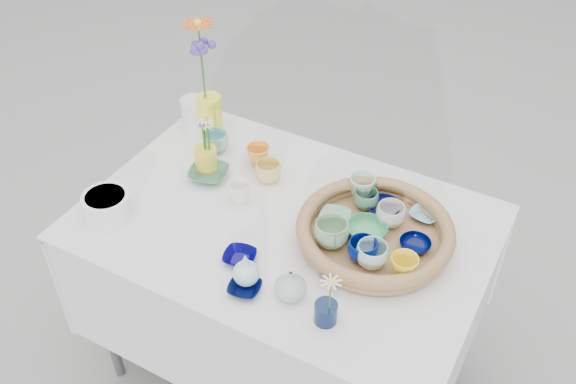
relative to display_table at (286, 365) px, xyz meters
The scene contains 34 objects.
ground 0.00m from the display_table, ahead, with size 80.00×80.00×0.00m, color gray.
display_table is the anchor object (origin of this frame).
wicker_tray 0.85m from the display_table, 10.12° to the left, with size 0.47×0.47×0.08m, color brown, non-canonical shape.
tray_ceramic_0 0.86m from the display_table, 32.94° to the left, with size 0.11×0.11×0.03m, color #0A0C44.
tray_ceramic_1 0.90m from the display_table, ahead, with size 0.09×0.09×0.03m, color #000539.
tray_ceramic_2 0.92m from the display_table, ahead, with size 0.08×0.08×0.07m, color yellow.
tray_ceramic_3 0.84m from the display_table, 10.29° to the left, with size 0.12×0.12×0.04m, color #3FA268.
tray_ceramic_4 0.84m from the display_table, 11.60° to the right, with size 0.10×0.10×0.08m, color #80AF86.
tray_ceramic_5 0.81m from the display_table, 23.37° to the left, with size 0.09×0.09×0.02m, color #83BBA0.
tray_ceramic_6 0.86m from the display_table, 50.51° to the left, with size 0.08×0.08×0.08m, color #AAD3BF.
tray_ceramic_7 0.88m from the display_table, 23.63° to the left, with size 0.09×0.09×0.07m, color silver.
tray_ceramic_8 0.91m from the display_table, 28.74° to the left, with size 0.09×0.09×0.02m, color #75BBE0.
tray_ceramic_9 0.87m from the display_table, 10.16° to the right, with size 0.09×0.09×0.07m, color #011565.
tray_ceramic_10 0.82m from the display_table, ahead, with size 0.09×0.09×0.03m, color #F8D268.
tray_ceramic_11 0.88m from the display_table, 10.15° to the right, with size 0.09×0.09×0.07m, color silver.
tray_ceramic_12 0.85m from the display_table, 39.66° to the left, with size 0.08×0.08×0.06m, color #3F7551.
loose_ceramic_0 0.86m from the display_table, 136.70° to the left, with size 0.08×0.08×0.08m, color #F59F31.
loose_ceramic_1 0.83m from the display_table, 134.26° to the left, with size 0.09×0.09×0.07m, color #E0C463.
loose_ceramic_2 0.85m from the display_table, 168.80° to the left, with size 0.13×0.13×0.03m, color #3D7054.
loose_ceramic_3 0.82m from the display_table, behind, with size 0.07×0.07×0.07m, color white.
loose_ceramic_4 0.81m from the display_table, 99.28° to the right, with size 0.10×0.10×0.02m, color #02004C.
loose_ceramic_5 0.92m from the display_table, 152.21° to the left, with size 0.09×0.09×0.07m, color #78BFB3.
loose_ceramic_6 0.83m from the display_table, 82.22° to the right, with size 0.09×0.09×0.02m, color #030931.
fluted_bowl 0.98m from the display_table, 154.28° to the right, with size 0.15×0.15×0.08m, color white, non-canonical shape.
bud_vase_paleblue 0.87m from the display_table, 83.88° to the right, with size 0.08×0.08×0.12m, color silver, non-canonical shape.
bud_vase_seafoam 0.87m from the display_table, 57.88° to the right, with size 0.09×0.09×0.09m, color #99B4AD.
bud_vase_cobalt 0.89m from the display_table, 45.35° to the right, with size 0.06×0.06×0.06m, color #0A183E.
single_daisy 0.97m from the display_table, 44.69° to the right, with size 0.07×0.07×0.12m, color silver, non-canonical shape.
tall_vase_yellow 1.01m from the display_table, 148.87° to the left, with size 0.09×0.09×0.16m, color #FBFF2E.
gerbera 1.20m from the display_table, 150.39° to the left, with size 0.12×0.12×0.30m, color #F25B16, non-canonical shape.
hydrangea 1.16m from the display_table, 149.67° to the left, with size 0.08×0.08×0.27m, color #563CA0, non-canonical shape.
white_pitcher 1.03m from the display_table, 152.41° to the left, with size 0.14×0.10×0.13m, color silver, non-canonical shape.
daisy_cup 0.89m from the display_table, 164.42° to the left, with size 0.08×0.08×0.08m, color yellow.
daisy_posy 0.99m from the display_table, 163.80° to the left, with size 0.08×0.08×0.14m, color white, non-canonical shape.
Camera 1 is at (0.72, -1.29, 2.13)m, focal length 40.00 mm.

